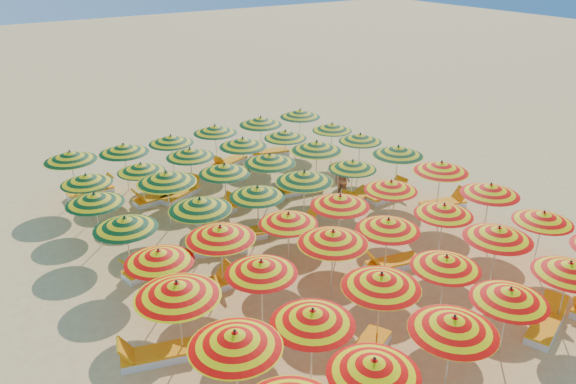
{
  "coord_description": "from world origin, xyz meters",
  "views": [
    {
      "loc": [
        -9.03,
        -13.14,
        9.0
      ],
      "look_at": [
        0.0,
        0.5,
        1.6
      ],
      "focal_mm": 35.0,
      "sensor_mm": 36.0,
      "label": 1
    }
  ],
  "objects_px": {
    "umbrella_17": "(490,189)",
    "lounger_1": "(546,325)",
    "umbrella_4": "(570,268)",
    "lounger_15": "(300,189)",
    "umbrella_2": "(454,324)",
    "lounger_8": "(150,268)",
    "umbrella_43": "(124,148)",
    "umbrella_26": "(258,192)",
    "lounger_4": "(156,355)",
    "umbrella_35": "(360,138)",
    "umbrella_41": "(332,127)",
    "umbrella_22": "(391,186)",
    "umbrella_6": "(235,339)",
    "lounger_11": "(292,225)",
    "lounger_13": "(387,195)",
    "umbrella_8": "(381,280)",
    "umbrella_28": "(353,165)",
    "umbrella_18": "(159,256)",
    "umbrella_36": "(86,179)",
    "umbrella_9": "(446,262)",
    "umbrella_3": "(510,295)",
    "umbrella_31": "(166,177)",
    "umbrella_32": "(225,169)",
    "umbrella_23": "(441,167)",
    "umbrella_34": "(317,146)",
    "umbrella_37": "(141,168)",
    "umbrella_21": "(340,201)",
    "lounger_6": "(206,288)",
    "umbrella_29": "(398,151)",
    "umbrella_33": "(270,159)",
    "umbrella_14": "(333,237)",
    "umbrella_47": "(300,113)",
    "lounger_10": "(239,236)",
    "lounger_5": "(392,263)",
    "lounger_16": "(156,199)",
    "lounger_18": "(92,191)",
    "beachgoer_b": "(342,181)",
    "lounger_3": "(365,351)",
    "lounger_12": "(358,197)",
    "lounger_20": "(269,153)",
    "umbrella_7": "(313,317)",
    "umbrella_19": "(220,233)",
    "umbrella_42": "(70,156)",
    "umbrella_38": "(190,153)",
    "umbrella_25": "(200,204)",
    "lounger_7": "(444,204)",
    "lounger_9": "(218,247)",
    "umbrella_40": "(285,134)",
    "umbrella_44": "(171,139)",
    "umbrella_30": "(95,199)",
    "lounger_14": "(214,212)",
    "umbrella_20": "(288,218)"
  },
  "relations": [
    {
      "from": "umbrella_18",
      "to": "umbrella_36",
      "type": "distance_m",
      "value": 6.24
    },
    {
      "from": "umbrella_19",
      "to": "umbrella_25",
      "type": "distance_m",
      "value": 1.95
    },
    {
      "from": "umbrella_8",
      "to": "umbrella_41",
      "type": "xyz_separation_m",
      "value": [
        6.49,
        10.29,
        -0.16
      ]
    },
    {
      "from": "umbrella_18",
      "to": "lounger_15",
      "type": "xyz_separation_m",
      "value": [
        7.32,
        4.27,
        -1.51
      ]
    },
    {
      "from": "umbrella_8",
      "to": "umbrella_28",
      "type": "relative_size",
      "value": 1.21
    },
    {
      "from": "umbrella_19",
      "to": "umbrella_47",
      "type": "xyz_separation_m",
      "value": [
        8.35,
        8.32,
        -0.06
      ]
    },
    {
      "from": "umbrella_14",
      "to": "umbrella_47",
      "type": "relative_size",
      "value": 1.06
    },
    {
      "from": "umbrella_2",
      "to": "lounger_13",
      "type": "xyz_separation_m",
      "value": [
        5.75,
        8.08,
        -1.6
      ]
    },
    {
      "from": "umbrella_28",
      "to": "umbrella_37",
      "type": "height_order",
      "value": "umbrella_28"
    },
    {
      "from": "lounger_18",
      "to": "beachgoer_b",
      "type": "bearing_deg",
      "value": -36.8
    },
    {
      "from": "umbrella_7",
      "to": "lounger_7",
      "type": "bearing_deg",
      "value": 26.01
    },
    {
      "from": "umbrella_31",
      "to": "umbrella_32",
      "type": "bearing_deg",
      "value": -1.53
    },
    {
      "from": "umbrella_19",
      "to": "lounger_18",
      "type": "bearing_deg",
      "value": 98.66
    },
    {
      "from": "lounger_15",
      "to": "umbrella_42",
      "type": "bearing_deg",
      "value": -22.57
    },
    {
      "from": "lounger_4",
      "to": "umbrella_22",
      "type": "bearing_deg",
      "value": -152.29
    },
    {
      "from": "umbrella_3",
      "to": "lounger_1",
      "type": "relative_size",
      "value": 1.16
    },
    {
      "from": "lounger_12",
      "to": "lounger_20",
      "type": "relative_size",
      "value": 1.0
    },
    {
      "from": "umbrella_9",
      "to": "lounger_8",
      "type": "height_order",
      "value": "umbrella_9"
    },
    {
      "from": "umbrella_29",
      "to": "umbrella_33",
      "type": "height_order",
      "value": "umbrella_29"
    },
    {
      "from": "umbrella_23",
      "to": "umbrella_34",
      "type": "relative_size",
      "value": 1.11
    },
    {
      "from": "umbrella_35",
      "to": "lounger_7",
      "type": "distance_m",
      "value": 4.45
    },
    {
      "from": "umbrella_31",
      "to": "lounger_3",
      "type": "distance_m",
      "value": 8.91
    },
    {
      "from": "umbrella_22",
      "to": "umbrella_36",
      "type": "bearing_deg",
      "value": 143.05
    },
    {
      "from": "lounger_9",
      "to": "umbrella_7",
      "type": "bearing_deg",
      "value": 104.13
    },
    {
      "from": "lounger_11",
      "to": "umbrella_8",
      "type": "bearing_deg",
      "value": -84.94
    },
    {
      "from": "lounger_5",
      "to": "lounger_16",
      "type": "relative_size",
      "value": 1.02
    },
    {
      "from": "umbrella_47",
      "to": "lounger_10",
      "type": "xyz_separation_m",
      "value": [
        -6.62,
        -6.11,
        -1.57
      ]
    },
    {
      "from": "umbrella_41",
      "to": "umbrella_22",
      "type": "bearing_deg",
      "value": -110.54
    },
    {
      "from": "umbrella_6",
      "to": "lounger_11",
      "type": "xyz_separation_m",
      "value": [
        5.4,
        6.01,
        -1.64
      ]
    },
    {
      "from": "umbrella_40",
      "to": "lounger_4",
      "type": "distance_m",
      "value": 12.14
    },
    {
      "from": "umbrella_29",
      "to": "umbrella_47",
      "type": "relative_size",
      "value": 1.29
    },
    {
      "from": "umbrella_19",
      "to": "lounger_13",
      "type": "height_order",
      "value": "umbrella_19"
    },
    {
      "from": "umbrella_38",
      "to": "lounger_15",
      "type": "relative_size",
      "value": 1.33
    },
    {
      "from": "umbrella_41",
      "to": "umbrella_36",
      "type": "bearing_deg",
      "value": 179.99
    },
    {
      "from": "umbrella_33",
      "to": "umbrella_38",
      "type": "xyz_separation_m",
      "value": [
        -2.07,
        2.35,
        -0.07
      ]
    },
    {
      "from": "umbrella_26",
      "to": "lounger_4",
      "type": "relative_size",
      "value": 1.27
    },
    {
      "from": "umbrella_47",
      "to": "lounger_6",
      "type": "distance_m",
      "value": 12.19
    },
    {
      "from": "umbrella_23",
      "to": "umbrella_44",
      "type": "relative_size",
      "value": 1.23
    },
    {
      "from": "umbrella_3",
      "to": "lounger_15",
      "type": "distance_m",
      "value": 10.44
    },
    {
      "from": "umbrella_17",
      "to": "lounger_1",
      "type": "distance_m",
      "value": 5.08
    },
    {
      "from": "lounger_1",
      "to": "umbrella_43",
      "type": "bearing_deg",
      "value": 92.48
    },
    {
      "from": "umbrella_35",
      "to": "lounger_8",
      "type": "distance_m",
      "value": 10.37
    },
    {
      "from": "umbrella_40",
      "to": "lounger_8",
      "type": "distance_m",
      "value": 8.96
    },
    {
      "from": "umbrella_4",
      "to": "lounger_15",
      "type": "relative_size",
      "value": 1.1
    },
    {
      "from": "lounger_10",
      "to": "umbrella_21",
      "type": "bearing_deg",
      "value": 146.86
    },
    {
      "from": "umbrella_21",
      "to": "lounger_6",
      "type": "bearing_deg",
      "value": 178.04
    },
    {
      "from": "umbrella_2",
      "to": "lounger_8",
      "type": "height_order",
      "value": "umbrella_2"
    },
    {
      "from": "umbrella_20",
      "to": "umbrella_21",
      "type": "height_order",
      "value": "umbrella_21"
    },
    {
      "from": "umbrella_30",
      "to": "lounger_14",
      "type": "relative_size",
      "value": 1.31
    },
    {
      "from": "umbrella_7",
      "to": "umbrella_21",
      "type": "relative_size",
      "value": 1.15
    }
  ]
}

